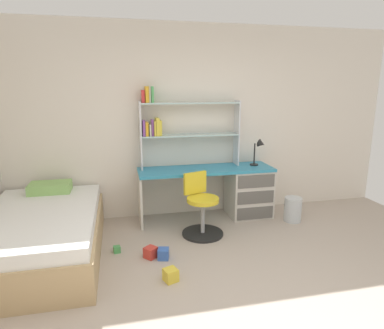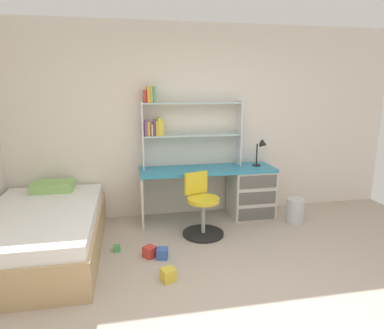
{
  "view_description": "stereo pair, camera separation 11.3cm",
  "coord_description": "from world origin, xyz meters",
  "px_view_note": "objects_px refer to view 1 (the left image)",
  "views": [
    {
      "loc": [
        -1.02,
        -2.13,
        1.82
      ],
      "look_at": [
        -0.21,
        1.49,
        0.96
      ],
      "focal_mm": 31.19,
      "sensor_mm": 36.0,
      "label": 1
    },
    {
      "loc": [
        -0.91,
        -2.15,
        1.82
      ],
      "look_at": [
        -0.21,
        1.49,
        0.96
      ],
      "focal_mm": 31.19,
      "sensor_mm": 36.0,
      "label": 2
    }
  ],
  "objects_px": {
    "desk_lamp": "(260,148)",
    "toy_block_blue_1": "(163,254)",
    "waste_bin": "(293,209)",
    "toy_block_red_0": "(151,252)",
    "swivel_chair": "(201,211)",
    "bed_platform": "(41,235)",
    "toy_block_yellow_2": "(171,275)",
    "toy_block_green_3": "(117,249)",
    "bookshelf_hutch": "(177,122)",
    "desk": "(238,189)"
  },
  "relations": [
    {
      "from": "desk_lamp",
      "to": "toy_block_blue_1",
      "type": "xyz_separation_m",
      "value": [
        -1.53,
        -1.03,
        -0.93
      ]
    },
    {
      "from": "desk_lamp",
      "to": "toy_block_blue_1",
      "type": "height_order",
      "value": "desk_lamp"
    },
    {
      "from": "waste_bin",
      "to": "toy_block_red_0",
      "type": "bearing_deg",
      "value": -163.52
    },
    {
      "from": "swivel_chair",
      "to": "bed_platform",
      "type": "xyz_separation_m",
      "value": [
        -1.85,
        -0.2,
        -0.04
      ]
    },
    {
      "from": "toy_block_yellow_2",
      "to": "toy_block_green_3",
      "type": "distance_m",
      "value": 0.86
    },
    {
      "from": "bookshelf_hutch",
      "to": "bed_platform",
      "type": "height_order",
      "value": "bookshelf_hutch"
    },
    {
      "from": "toy_block_blue_1",
      "to": "bed_platform",
      "type": "bearing_deg",
      "value": 165.74
    },
    {
      "from": "desk_lamp",
      "to": "toy_block_blue_1",
      "type": "distance_m",
      "value": 2.07
    },
    {
      "from": "waste_bin",
      "to": "toy_block_yellow_2",
      "type": "height_order",
      "value": "waste_bin"
    },
    {
      "from": "swivel_chair",
      "to": "desk",
      "type": "bearing_deg",
      "value": 36.48
    },
    {
      "from": "waste_bin",
      "to": "desk_lamp",
      "type": "bearing_deg",
      "value": 134.98
    },
    {
      "from": "desk_lamp",
      "to": "toy_block_red_0",
      "type": "bearing_deg",
      "value": -149.73
    },
    {
      "from": "waste_bin",
      "to": "toy_block_green_3",
      "type": "distance_m",
      "value": 2.43
    },
    {
      "from": "waste_bin",
      "to": "toy_block_blue_1",
      "type": "height_order",
      "value": "waste_bin"
    },
    {
      "from": "bookshelf_hutch",
      "to": "toy_block_green_3",
      "type": "xyz_separation_m",
      "value": [
        -0.86,
        -0.93,
        -1.32
      ]
    },
    {
      "from": "bookshelf_hutch",
      "to": "bed_platform",
      "type": "bearing_deg",
      "value": -152.73
    },
    {
      "from": "toy_block_red_0",
      "to": "bookshelf_hutch",
      "type": "bearing_deg",
      "value": 65.97
    },
    {
      "from": "desk",
      "to": "bed_platform",
      "type": "bearing_deg",
      "value": -164.48
    },
    {
      "from": "waste_bin",
      "to": "bed_platform",
      "type": "bearing_deg",
      "value": -174.07
    },
    {
      "from": "toy_block_blue_1",
      "to": "toy_block_green_3",
      "type": "distance_m",
      "value": 0.56
    },
    {
      "from": "waste_bin",
      "to": "bookshelf_hutch",
      "type": "bearing_deg",
      "value": 161.12
    },
    {
      "from": "swivel_chair",
      "to": "toy_block_red_0",
      "type": "bearing_deg",
      "value": -145.61
    },
    {
      "from": "bookshelf_hutch",
      "to": "desk_lamp",
      "type": "relative_size",
      "value": 3.61
    },
    {
      "from": "desk",
      "to": "bookshelf_hutch",
      "type": "relative_size",
      "value": 1.35
    },
    {
      "from": "toy_block_blue_1",
      "to": "toy_block_yellow_2",
      "type": "xyz_separation_m",
      "value": [
        0.01,
        -0.44,
        0.0
      ]
    },
    {
      "from": "waste_bin",
      "to": "toy_block_red_0",
      "type": "relative_size",
      "value": 2.84
    },
    {
      "from": "toy_block_yellow_2",
      "to": "toy_block_blue_1",
      "type": "bearing_deg",
      "value": 91.33
    },
    {
      "from": "desk",
      "to": "toy_block_green_3",
      "type": "xyz_separation_m",
      "value": [
        -1.73,
        -0.77,
        -0.36
      ]
    },
    {
      "from": "desk",
      "to": "swivel_chair",
      "type": "bearing_deg",
      "value": -143.52
    },
    {
      "from": "toy_block_blue_1",
      "to": "toy_block_yellow_2",
      "type": "height_order",
      "value": "toy_block_yellow_2"
    },
    {
      "from": "bed_platform",
      "to": "desk_lamp",
      "type": "bearing_deg",
      "value": 13.95
    },
    {
      "from": "toy_block_red_0",
      "to": "toy_block_green_3",
      "type": "xyz_separation_m",
      "value": [
        -0.36,
        0.2,
        -0.02
      ]
    },
    {
      "from": "toy_block_yellow_2",
      "to": "waste_bin",
      "type": "bearing_deg",
      "value": 30.1
    },
    {
      "from": "toy_block_yellow_2",
      "to": "toy_block_green_3",
      "type": "bearing_deg",
      "value": 125.91
    },
    {
      "from": "toy_block_red_0",
      "to": "swivel_chair",
      "type": "bearing_deg",
      "value": 34.39
    },
    {
      "from": "desk_lamp",
      "to": "toy_block_green_3",
      "type": "xyz_separation_m",
      "value": [
        -2.03,
        -0.77,
        -0.95
      ]
    },
    {
      "from": "bookshelf_hutch",
      "to": "desk_lamp",
      "type": "bearing_deg",
      "value": -7.55
    },
    {
      "from": "bookshelf_hutch",
      "to": "toy_block_blue_1",
      "type": "xyz_separation_m",
      "value": [
        -0.37,
        -1.18,
        -1.3
      ]
    },
    {
      "from": "swivel_chair",
      "to": "toy_block_red_0",
      "type": "relative_size",
      "value": 6.51
    },
    {
      "from": "desk",
      "to": "toy_block_red_0",
      "type": "xyz_separation_m",
      "value": [
        -1.36,
        -0.97,
        -0.34
      ]
    },
    {
      "from": "swivel_chair",
      "to": "bed_platform",
      "type": "bearing_deg",
      "value": -173.74
    },
    {
      "from": "desk",
      "to": "toy_block_blue_1",
      "type": "distance_m",
      "value": 1.64
    },
    {
      "from": "desk",
      "to": "desk_lamp",
      "type": "relative_size",
      "value": 4.87
    },
    {
      "from": "desk_lamp",
      "to": "bed_platform",
      "type": "distance_m",
      "value": 3.0
    },
    {
      "from": "desk_lamp",
      "to": "toy_block_red_0",
      "type": "relative_size",
      "value": 3.2
    },
    {
      "from": "desk_lamp",
      "to": "bed_platform",
      "type": "xyz_separation_m",
      "value": [
        -2.82,
        -0.7,
        -0.72
      ]
    },
    {
      "from": "bookshelf_hutch",
      "to": "toy_block_red_0",
      "type": "distance_m",
      "value": 1.79
    },
    {
      "from": "bookshelf_hutch",
      "to": "bed_platform",
      "type": "distance_m",
      "value": 2.17
    },
    {
      "from": "waste_bin",
      "to": "toy_block_green_3",
      "type": "height_order",
      "value": "waste_bin"
    },
    {
      "from": "desk",
      "to": "toy_block_yellow_2",
      "type": "bearing_deg",
      "value": -129.81
    }
  ]
}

